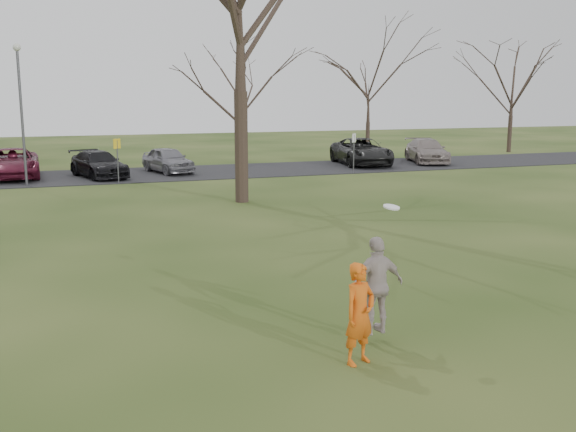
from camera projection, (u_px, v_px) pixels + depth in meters
The scene contains 14 objects.
ground at pixel (369, 348), 10.75m from camera, with size 120.00×120.00×0.00m, color #1E380F.
parking_strip at pixel (153, 174), 33.92m from camera, with size 62.00×6.50×0.04m, color black.
player_defender at pixel (360, 314), 10.00m from camera, with size 0.58×0.38×1.59m, color #DC5912.
car_2 at pixel (13, 163), 32.13m from camera, with size 2.39×5.18×1.44m, color #5A1528.
car_3 at pixel (99, 164), 32.46m from camera, with size 1.79×4.40×1.28m, color black.
car_4 at pixel (168, 160), 34.32m from camera, with size 1.58×3.92×1.33m, color slate.
car_6 at pixel (361, 151), 38.22m from camera, with size 2.54×5.50×1.53m, color black.
car_7 at pixel (427, 151), 39.39m from camera, with size 1.95×4.80×1.39m, color gray.
catching_play at pixel (377, 285), 10.79m from camera, with size 0.99×0.47×2.17m.
lamp_post at pixel (20, 97), 28.91m from camera, with size 0.34×0.34×6.27m.
sign_yellow at pixel (117, 152), 30.22m from camera, with size 0.35×0.35×2.08m.
sign_white at pixel (354, 146), 34.15m from camera, with size 0.35×0.35×2.08m.
big_tree at pixel (240, 14), 24.02m from camera, with size 9.00×9.00×14.00m, color #352821, non-canonical shape.
small_tree_row at pixel (212, 97), 39.33m from camera, with size 55.00×5.90×8.50m.
Camera 1 is at (-4.64, -9.14, 4.10)m, focal length 40.91 mm.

